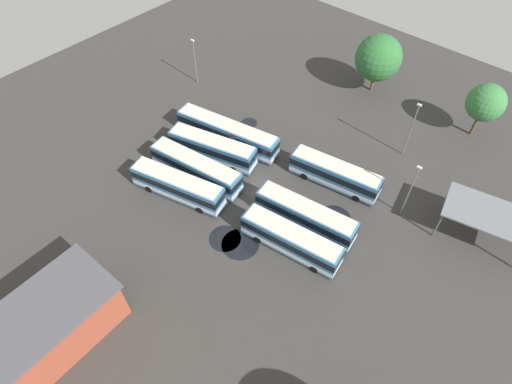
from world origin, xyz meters
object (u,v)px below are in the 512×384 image
bus_row1_slot1 (212,148)px  bus_row1_slot2 (196,168)px  bus_row1_slot0 (228,133)px  tree_north_edge (378,58)px  lamp_post_mid_lot (195,59)px  tree_northwest (486,103)px  lamp_post_by_building (410,189)px  bus_row0_slot0 (335,174)px  lamp_post_far_corner (411,128)px  bus_row0_slot3 (291,240)px  maintenance_shelter (491,215)px  bus_row0_slot2 (305,215)px  bus_row1_slot3 (178,186)px  depot_building (53,322)px

bus_row1_slot1 → bus_row1_slot2: bearing=104.5°
bus_row1_slot0 → tree_north_edge: size_ratio=1.66×
lamp_post_mid_lot → bus_row1_slot1: bearing=143.4°
tree_northwest → lamp_post_by_building: bearing=88.8°
bus_row0_slot0 → lamp_post_mid_lot: 30.01m
lamp_post_far_corner → tree_northwest: 11.64m
bus_row0_slot3 → bus_row0_slot0: bearing=-80.0°
maintenance_shelter → tree_north_edge: (24.40, -16.58, 1.83)m
bus_row0_slot2 → bus_row0_slot3: bearing=102.8°
bus_row1_slot2 → lamp_post_far_corner: (-18.00, -21.87, 2.82)m
bus_row0_slot3 → bus_row1_slot0: same height
bus_row1_slot2 → tree_northwest: (-23.40, -32.14, 3.72)m
bus_row0_slot3 → lamp_post_by_building: 15.00m
bus_row1_slot1 → bus_row1_slot3: (-1.59, 7.61, 0.00)m
bus_row1_slot0 → bus_row1_slot2: size_ratio=1.18×
bus_row1_slot1 → maintenance_shelter: 34.34m
bus_row0_slot0 → tree_northwest: (-9.39, -21.24, 3.72)m
lamp_post_mid_lot → bus_row1_slot2: bearing=136.5°
bus_row0_slot3 → lamp_post_far_corner: 22.80m
bus_row0_slot2 → tree_northwest: (-8.23, -28.99, 3.72)m
bus_row1_slot1 → bus_row1_slot3: size_ratio=1.00×
bus_row1_slot3 → maintenance_shelter: size_ratio=1.17×
bus_row1_slot3 → tree_northwest: size_ratio=1.54×
maintenance_shelter → bus_row1_slot2: bearing=25.9°
bus_row1_slot3 → depot_building: (-4.74, 19.72, 0.91)m
lamp_post_by_building → bus_row0_slot3: bearing=62.0°
bus_row0_slot0 → bus_row0_slot2: 7.83m
bus_row1_slot2 → depot_building: depot_building is taller
bus_row0_slot0 → bus_row1_slot1: 16.54m
bus_row1_slot0 → depot_building: 31.69m
bus_row0_slot2 → bus_row0_slot3: (-0.87, 3.82, -0.00)m
bus_row0_slot3 → tree_north_edge: (9.10, -32.49, 3.96)m
bus_row1_slot3 → lamp_post_far_corner: 31.00m
bus_row0_slot3 → bus_row1_slot2: (16.04, -0.67, 0.00)m
bus_row1_slot0 → maintenance_shelter: size_ratio=1.45×
bus_row0_slot2 → depot_building: (9.87, 26.48, 0.91)m
bus_row0_slot0 → lamp_post_far_corner: bearing=-110.0°
bus_row0_slot3 → maintenance_shelter: maintenance_shelter is taller
bus_row0_slot0 → tree_north_edge: 22.44m
lamp_post_far_corner → bus_row0_slot0: bearing=70.0°
tree_north_edge → bus_row1_slot3: bearing=79.8°
depot_building → maintenance_shelter: bearing=-124.0°
bus_row0_slot3 → depot_building: depot_building is taller
bus_row0_slot3 → depot_building: bearing=64.6°
bus_row0_slot2 → bus_row1_slot0: same height
bus_row0_slot3 → bus_row0_slot2: bearing=-77.2°
bus_row1_slot3 → maintenance_shelter: bearing=-148.5°
bus_row1_slot3 → maintenance_shelter: (-30.78, -18.85, 2.13)m
bus_row0_slot3 → lamp_post_mid_lot: 35.37m
bus_row1_slot3 → tree_northwest: 42.58m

